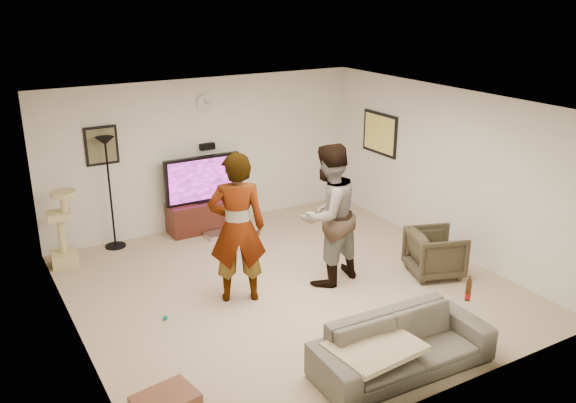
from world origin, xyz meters
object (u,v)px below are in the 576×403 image
cat_tree (61,229)px  sofa (403,345)px  tv (203,179)px  person_right (328,215)px  person_left (237,228)px  beer_bottle (468,290)px  armchair (435,253)px  tv_stand (205,215)px  floor_lamp (110,194)px

cat_tree → sofa: cat_tree is taller
tv → person_right: size_ratio=0.66×
person_left → person_right: size_ratio=1.01×
sofa → beer_bottle: 0.99m
cat_tree → armchair: bearing=-33.4°
person_right → sofa: 2.28m
beer_bottle → sofa: bearing=180.0°
tv_stand → cat_tree: (-2.32, -0.24, 0.32)m
beer_bottle → person_left: bearing=126.9°
tv → person_left: (-0.55, -2.46, 0.10)m
tv_stand → sofa: 4.75m
floor_lamp → armchair: bearing=-41.6°
person_left → beer_bottle: size_ratio=7.94×
floor_lamp → cat_tree: (-0.82, -0.29, -0.31)m
tv_stand → floor_lamp: 1.63m
sofa → beer_bottle: bearing=2.1°
tv → person_left: size_ratio=0.65×
tv_stand → person_left: size_ratio=0.62×
tv → armchair: size_ratio=1.80×
armchair → beer_bottle: bearing=166.4°
floor_lamp → person_left: bearing=-69.1°
floor_lamp → person_left: size_ratio=0.89×
tv_stand → person_right: person_right is taller
tv_stand → person_right: size_ratio=0.62×
tv_stand → tv: 0.64m
tv → armchair: tv is taller
person_right → floor_lamp: bearing=-64.5°
cat_tree → person_left: bearing=-51.3°
tv_stand → cat_tree: 2.36m
sofa → floor_lamp: bearing=112.4°
tv → armchair: (2.16, -3.20, -0.57)m
cat_tree → beer_bottle: (3.49, -4.50, 0.13)m
cat_tree → beer_bottle: bearing=-52.2°
floor_lamp → sofa: floor_lamp is taller
sofa → person_right: bearing=80.0°
cat_tree → tv: bearing=6.0°
floor_lamp → sofa: bearing=-69.7°
tv_stand → floor_lamp: size_ratio=0.69×
tv → person_left: 2.52m
person_left → cat_tree: bearing=-29.1°
cat_tree → beer_bottle: 5.69m
tv → sofa: (0.26, -4.74, -0.61)m
cat_tree → sofa: 5.20m
tv → person_left: bearing=-102.6°
floor_lamp → beer_bottle: 5.48m
person_left → armchair: size_ratio=2.76×
tv_stand → person_left: (-0.55, -2.46, 0.74)m
tv_stand → cat_tree: cat_tree is taller
person_left → person_right: person_left is taller
floor_lamp → sofa: 5.14m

